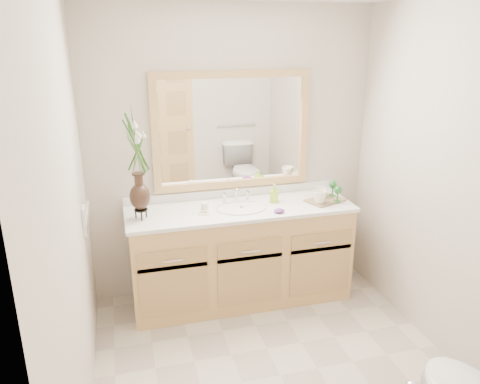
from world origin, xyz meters
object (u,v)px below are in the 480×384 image
object	(u,v)px
tumbler	(205,207)
soap_bottle	(274,194)
flower_vase	(137,154)
tray	(325,200)

from	to	relation	value
tumbler	soap_bottle	size ratio (longest dim) A/B	0.57
flower_vase	tumbler	size ratio (longest dim) A/B	9.36
flower_vase	tray	size ratio (longest dim) A/B	2.44
soap_bottle	tumbler	bearing A→B (deg)	-152.32
tumbler	soap_bottle	xyz separation A→B (m)	(0.60, 0.08, 0.03)
tumbler	tray	bearing A→B (deg)	-1.01
flower_vase	soap_bottle	xyz separation A→B (m)	(1.09, 0.09, -0.44)
flower_vase	tray	distance (m)	1.59
soap_bottle	flower_vase	bearing A→B (deg)	-154.88
tumbler	soap_bottle	world-z (taller)	soap_bottle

